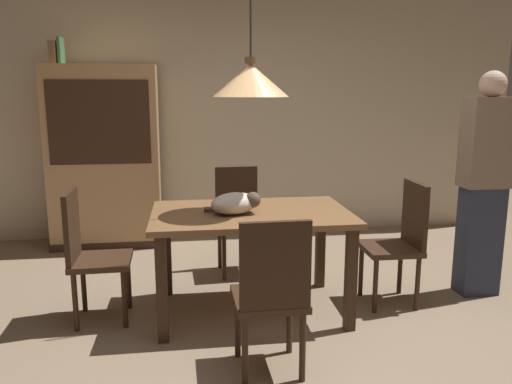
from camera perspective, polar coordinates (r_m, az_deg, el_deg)
The scene contains 13 objects.
ground at distance 3.39m, azimuth 2.36°, elevation -16.55°, with size 10.00×10.00×0.00m, color #847056.
back_wall at distance 5.62m, azimuth -2.32°, elevation 9.92°, with size 6.40×0.10×2.90m, color beige.
dining_table at distance 3.58m, azimuth -0.57°, elevation -3.80°, with size 1.40×0.90×0.75m.
chair_near_front at distance 2.80m, azimuth 1.78°, elevation -11.16°, with size 0.41×0.41×0.93m.
chair_right_side at distance 3.91m, azimuth 16.12°, elevation -5.03°, with size 0.41×0.41×0.93m.
chair_far_back at distance 4.46m, azimuth -2.04°, elevation -2.61°, with size 0.42×0.42×0.93m.
chair_left_side at distance 3.66m, azimuth -18.50°, elevation -6.32°, with size 0.41×0.41×0.93m.
cat_sleeping at distance 3.47m, azimuth -2.31°, elevation -1.27°, with size 0.41×0.33×0.16m.
pendant_lamp at distance 3.46m, azimuth -0.60°, elevation 12.65°, with size 0.52×0.52×1.30m.
hutch_bookcase at distance 5.38m, azimuth -16.80°, elevation 3.40°, with size 1.12×0.45×1.85m.
book_brown_thick at distance 5.43m, azimuth -21.96°, elevation 14.48°, with size 0.06×0.24×0.22m, color brown.
book_green_slim at distance 5.42m, azimuth -21.33°, elevation 14.75°, with size 0.03×0.20×0.26m, color #427A4C.
person_standing at distance 4.25m, azimuth 24.53°, elevation 0.79°, with size 0.36×0.22×1.74m.
Camera 1 is at (-0.54, -2.95, 1.58)m, focal length 35.12 mm.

